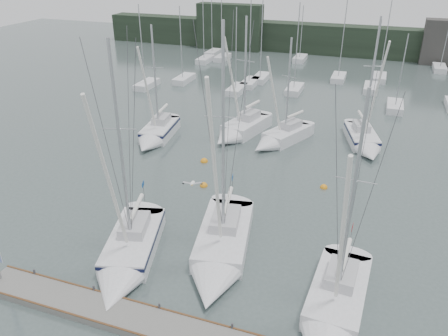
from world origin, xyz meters
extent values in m
plane|color=#485856|center=(0.00, 0.00, 0.00)|extent=(160.00, 160.00, 0.00)
cube|color=slate|center=(0.00, -5.00, 0.20)|extent=(24.00, 2.00, 0.40)
cube|color=black|center=(0.00, 62.00, 2.50)|extent=(90.00, 4.00, 5.00)
cube|color=black|center=(-20.00, 60.00, 4.00)|extent=(12.00, 3.00, 8.00)
cube|color=silver|center=(7.28, 46.68, 0.35)|extent=(1.80, 4.50, 0.90)
cylinder|color=#A5A8AD|center=(7.28, 46.18, 7.48)|extent=(0.12, 0.12, 13.35)
cube|color=silver|center=(15.86, 55.52, 0.35)|extent=(1.80, 4.50, 0.90)
cube|color=silver|center=(9.43, 34.05, 0.35)|extent=(1.80, 4.50, 0.90)
cylinder|color=#A5A8AD|center=(9.43, 33.55, 4.80)|extent=(0.12, 0.12, 8.00)
cube|color=silver|center=(-5.71, 54.76, 0.35)|extent=(1.80, 4.50, 0.90)
cylinder|color=#A5A8AD|center=(-5.71, 54.26, 4.86)|extent=(0.12, 0.12, 8.12)
cube|color=silver|center=(-9.48, 37.90, 0.35)|extent=(1.80, 4.50, 0.90)
cylinder|color=#A5A8AD|center=(-9.48, 37.40, 6.69)|extent=(0.12, 0.12, 11.77)
cube|color=silver|center=(1.74, 44.72, 0.35)|extent=(1.80, 4.50, 0.90)
cylinder|color=#A5A8AD|center=(1.74, 44.22, 5.90)|extent=(0.12, 0.12, 10.21)
cube|color=silver|center=(-18.87, 36.64, 0.35)|extent=(1.80, 4.50, 0.90)
cylinder|color=#A5A8AD|center=(-18.87, 36.14, 5.53)|extent=(0.12, 0.12, 9.46)
cube|color=silver|center=(-18.23, 51.13, 0.35)|extent=(1.80, 4.50, 0.90)
cylinder|color=#A5A8AD|center=(-18.23, 50.63, 7.12)|extent=(0.12, 0.12, 12.64)
cube|color=silver|center=(-22.52, 32.41, 0.35)|extent=(1.80, 4.50, 0.90)
cylinder|color=#A5A8AD|center=(-22.52, 31.91, 5.80)|extent=(0.12, 0.12, 10.01)
cube|color=silver|center=(-21.05, 54.03, 0.35)|extent=(1.80, 4.50, 0.90)
cylinder|color=#A5A8AD|center=(-21.05, 53.53, 7.53)|extent=(0.12, 0.12, 13.47)
cube|color=silver|center=(-20.48, 48.79, 0.35)|extent=(1.80, 4.50, 0.90)
cylinder|color=#A5A8AD|center=(-20.48, 48.29, 6.08)|extent=(0.12, 0.12, 10.55)
cube|color=silver|center=(6.39, 40.93, 0.35)|extent=(1.80, 4.50, 0.90)
cylinder|color=#A5A8AD|center=(6.39, 40.43, 5.02)|extent=(0.12, 0.12, 8.43)
cube|color=silver|center=(-10.24, 34.32, 0.35)|extent=(1.80, 4.50, 0.90)
cylinder|color=#A5A8AD|center=(-10.24, 33.82, 5.76)|extent=(0.12, 0.12, 9.92)
cube|color=silver|center=(-3.10, 36.96, 0.35)|extent=(1.80, 4.50, 0.90)
cylinder|color=#A5A8AD|center=(-3.10, 36.46, 6.02)|extent=(0.12, 0.12, 10.45)
cube|color=silver|center=(-8.72, 40.84, 0.35)|extent=(1.80, 4.50, 0.90)
cylinder|color=#A5A8AD|center=(-8.72, 40.34, 7.76)|extent=(0.12, 0.12, 13.93)
cube|color=silver|center=(-6.02, 0.34, 0.44)|extent=(4.39, 6.75, 1.45)
cone|color=silver|center=(-4.82, -3.94, 0.44)|extent=(3.43, 3.33, 2.81)
cube|color=#B4B4B9|center=(-6.15, 0.81, 1.50)|extent=(2.16, 2.81, 0.68)
cylinder|color=#A5A8AD|center=(-5.90, -0.09, 7.20)|extent=(0.17, 0.17, 12.07)
cylinder|color=white|center=(-6.36, 1.54, 2.37)|extent=(1.08, 3.00, 0.27)
cube|color=black|center=(-6.02, 0.34, 0.92)|extent=(4.41, 6.77, 0.24)
cube|color=#1A4B8F|center=(-6.92, 3.52, 2.91)|extent=(0.16, 0.51, 0.35)
cube|color=silver|center=(-0.87, 2.94, 0.43)|extent=(4.29, 7.34, 1.44)
cone|color=silver|center=(0.04, -1.90, 0.43)|extent=(3.56, 3.47, 3.07)
cube|color=#B4B4B9|center=(-0.96, 3.41, 1.49)|extent=(2.17, 3.02, 0.67)
cylinder|color=#A5A8AD|center=(-0.78, 2.45, 7.56)|extent=(0.17, 0.17, 12.81)
cylinder|color=white|center=(-1.13, 4.29, 2.35)|extent=(0.89, 3.36, 0.27)
cube|color=#1A4B8F|center=(-1.54, 6.51, 2.88)|extent=(0.12, 0.51, 0.35)
cube|color=silver|center=(6.66, 0.07, 0.42)|extent=(3.13, 6.07, 1.39)
cube|color=#B4B4B9|center=(6.69, 0.53, 1.44)|extent=(1.67, 2.45, 0.65)
cylinder|color=#A5A8AD|center=(6.63, -0.35, 6.56)|extent=(0.17, 0.17, 10.90)
cylinder|color=white|center=(6.73, 1.25, 2.27)|extent=(0.43, 2.90, 0.26)
cube|color=maroon|center=(6.85, 3.21, 2.78)|extent=(0.05, 0.50, 0.33)
cube|color=silver|center=(-13.03, 17.76, 0.46)|extent=(3.19, 5.67, 1.52)
cone|color=silver|center=(-12.56, 13.94, 0.46)|extent=(2.81, 2.61, 2.54)
cube|color=#B4B4B9|center=(-13.09, 18.27, 1.58)|extent=(1.65, 2.31, 0.71)
cylinder|color=#A5A8AD|center=(-12.98, 17.38, 6.08)|extent=(0.18, 0.18, 9.71)
cylinder|color=white|center=(-13.16, 18.83, 2.49)|extent=(0.61, 2.65, 0.28)
cube|color=black|center=(-13.03, 17.76, 0.97)|extent=(3.21, 5.69, 0.25)
cube|color=silver|center=(-5.07, 21.55, 0.49)|extent=(4.07, 6.04, 1.64)
cone|color=silver|center=(-6.10, 17.74, 0.49)|extent=(3.25, 2.99, 2.73)
cube|color=#B4B4B9|center=(-4.93, 22.08, 1.69)|extent=(2.02, 2.52, 0.76)
cylinder|color=#A5A8AD|center=(-5.18, 21.17, 6.44)|extent=(0.20, 0.20, 10.26)
cylinder|color=white|center=(-4.79, 22.62, 2.68)|extent=(1.00, 2.68, 0.31)
cube|color=silver|center=(-0.62, 20.92, 0.44)|extent=(4.34, 5.77, 1.47)
cone|color=silver|center=(-2.18, 17.49, 0.44)|extent=(3.09, 3.03, 2.36)
cube|color=#B4B4B9|center=(-0.41, 21.36, 1.52)|extent=(2.06, 2.46, 0.69)
cylinder|color=#A5A8AD|center=(-0.77, 20.57, 5.59)|extent=(0.18, 0.18, 8.82)
cylinder|color=white|center=(-0.18, 21.87, 2.41)|extent=(1.32, 2.45, 0.28)
cube|color=silver|center=(6.34, 22.87, 0.43)|extent=(3.84, 5.91, 1.43)
cone|color=silver|center=(7.38, 19.13, 0.43)|extent=(3.01, 2.91, 2.47)
cube|color=#B4B4B9|center=(6.21, 23.33, 1.47)|extent=(1.89, 2.46, 0.67)
cylinder|color=#A5A8AD|center=(6.44, 22.50, 6.52)|extent=(0.17, 0.17, 10.76)
cylinder|color=white|center=(6.04, 23.92, 2.33)|extent=(0.97, 2.63, 0.27)
cube|color=black|center=(6.34, 22.87, 0.90)|extent=(3.87, 5.93, 0.24)
sphere|color=orange|center=(-4.94, 9.44, 0.00)|extent=(0.63, 0.63, 0.63)
sphere|color=orange|center=(4.21, 12.37, 0.00)|extent=(0.60, 0.60, 0.60)
sphere|color=orange|center=(-6.57, 13.59, 0.00)|extent=(0.68, 0.68, 0.68)
ellipsoid|color=white|center=(-1.35, -0.73, 6.22)|extent=(0.33, 0.47, 0.19)
cube|color=#999BA1|center=(-1.61, -0.81, 6.24)|extent=(0.45, 0.26, 0.11)
cube|color=#999BA1|center=(-1.09, -0.65, 6.24)|extent=(0.45, 0.26, 0.11)
camera|label=1|loc=(6.83, -18.89, 17.22)|focal=35.00mm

